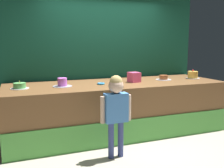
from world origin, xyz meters
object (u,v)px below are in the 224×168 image
cake_far_left (20,86)px  cake_center_left (62,83)px  child_figure (116,105)px  cake_far_right (193,75)px  pink_box (134,77)px  cake_center_right (164,78)px  donut (101,84)px

cake_far_left → cake_center_left: 0.67m
child_figure → cake_far_right: 2.33m
child_figure → pink_box: size_ratio=6.06×
cake_center_right → child_figure: bearing=-143.7°
cake_far_left → cake_center_left: bearing=-2.3°
cake_far_right → cake_far_left: bearing=-179.6°
cake_center_right → cake_far_right: cake_far_right is taller
child_figure → donut: child_figure is taller
cake_far_right → child_figure: bearing=-154.2°
child_figure → cake_far_right: size_ratio=4.31×
pink_box → donut: (-0.67, -0.06, -0.08)m
donut → pink_box: bearing=5.1°
cake_center_left → cake_far_right: cake_far_right is taller
pink_box → cake_far_left: bearing=-179.7°
pink_box → cake_far_right: size_ratio=0.71×
cake_center_left → donut: bearing=-1.9°
cake_center_right → cake_center_left: bearing=-177.4°
cake_far_left → cake_center_right: 2.66m
child_figure → pink_box: bearing=52.7°
donut → cake_center_left: bearing=178.1°
child_figure → cake_center_left: bearing=121.0°
child_figure → cake_center_right: child_figure is taller
child_figure → pink_box: (0.76, 0.99, 0.24)m
cake_center_right → donut: bearing=-175.2°
cake_center_left → cake_center_right: (2.00, 0.09, -0.02)m
cake_far_left → cake_center_left: (0.67, -0.03, 0.02)m
donut → cake_center_right: size_ratio=0.44×
child_figure → cake_far_left: size_ratio=4.19×
pink_box → cake_far_right: (1.33, 0.02, -0.02)m
cake_far_left → cake_center_left: size_ratio=0.89×
cake_far_left → pink_box: bearing=0.3°
donut → cake_far_left: bearing=177.9°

